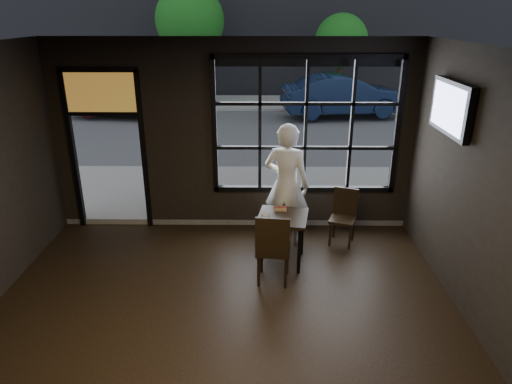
{
  "coord_description": "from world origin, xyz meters",
  "views": [
    {
      "loc": [
        0.47,
        -3.84,
        3.54
      ],
      "look_at": [
        0.4,
        2.2,
        1.15
      ],
      "focal_mm": 32.0,
      "sensor_mm": 36.0,
      "label": 1
    }
  ],
  "objects_px": {
    "chair_near": "(274,247)",
    "man": "(286,185)",
    "cafe_table": "(282,239)",
    "navy_car": "(344,95)"
  },
  "relations": [
    {
      "from": "chair_near",
      "to": "navy_car",
      "type": "height_order",
      "value": "navy_car"
    },
    {
      "from": "cafe_table",
      "to": "navy_car",
      "type": "bearing_deg",
      "value": 84.83
    },
    {
      "from": "man",
      "to": "navy_car",
      "type": "height_order",
      "value": "man"
    },
    {
      "from": "chair_near",
      "to": "man",
      "type": "height_order",
      "value": "man"
    },
    {
      "from": "cafe_table",
      "to": "chair_near",
      "type": "bearing_deg",
      "value": -96.81
    },
    {
      "from": "cafe_table",
      "to": "man",
      "type": "distance_m",
      "value": 0.92
    },
    {
      "from": "navy_car",
      "to": "man",
      "type": "bearing_deg",
      "value": 157.6
    },
    {
      "from": "chair_near",
      "to": "man",
      "type": "xyz_separation_m",
      "value": [
        0.23,
        1.19,
        0.47
      ]
    },
    {
      "from": "chair_near",
      "to": "man",
      "type": "relative_size",
      "value": 0.53
    },
    {
      "from": "cafe_table",
      "to": "man",
      "type": "height_order",
      "value": "man"
    }
  ]
}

